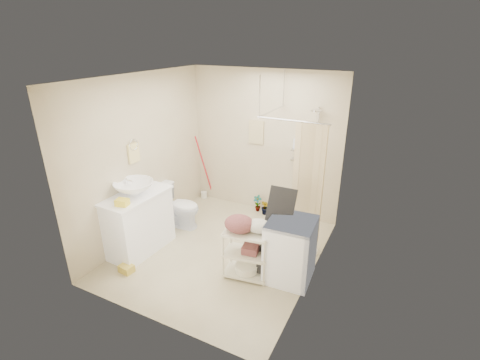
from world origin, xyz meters
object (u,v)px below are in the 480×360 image
object	(u,v)px
vanity	(138,222)
laundry_rack	(247,250)
toilet	(179,206)
washing_machine	(290,250)

from	to	relation	value
vanity	laundry_rack	distance (m)	1.77
laundry_rack	vanity	bearing A→B (deg)	175.91
vanity	laundry_rack	world-z (taller)	vanity
vanity	laundry_rack	bearing A→B (deg)	7.32
laundry_rack	toilet	bearing A→B (deg)	147.22
vanity	washing_machine	world-z (taller)	vanity
toilet	laundry_rack	distance (m)	1.80
vanity	toilet	world-z (taller)	vanity
washing_machine	laundry_rack	world-z (taller)	washing_machine
toilet	laundry_rack	world-z (taller)	laundry_rack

